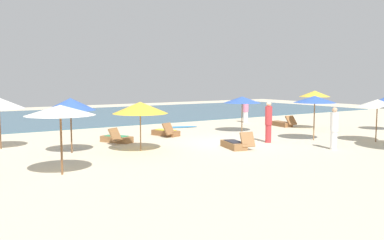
% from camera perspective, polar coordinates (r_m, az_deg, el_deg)
% --- Properties ---
extents(ground_plane, '(60.00, 60.00, 0.00)m').
position_cam_1_polar(ground_plane, '(18.81, 5.26, -3.25)').
color(ground_plane, beige).
extents(ocean_water, '(48.00, 16.00, 0.06)m').
position_cam_1_polar(ocean_water, '(33.71, -13.06, 0.65)').
color(ocean_water, '#3D6075').
rests_on(ocean_water, ground_plane).
extents(umbrella_0, '(2.06, 2.06, 1.96)m').
position_cam_1_polar(umbrella_0, '(22.90, 6.97, 2.80)').
color(umbrella_0, olive).
rests_on(umbrella_0, ground_plane).
extents(umbrella_1, '(1.97, 1.97, 2.18)m').
position_cam_1_polar(umbrella_1, '(16.83, -16.49, 2.11)').
color(umbrella_1, brown).
rests_on(umbrella_1, ground_plane).
extents(umbrella_3, '(1.99, 1.99, 2.13)m').
position_cam_1_polar(umbrella_3, '(20.45, 16.64, 2.76)').
color(umbrella_3, olive).
rests_on(umbrella_3, ground_plane).
extents(umbrella_4, '(2.10, 2.10, 2.14)m').
position_cam_1_polar(umbrella_4, '(13.05, -17.78, 1.29)').
color(umbrella_4, brown).
rests_on(umbrella_4, ground_plane).
extents(umbrella_5, '(1.76, 1.76, 2.24)m').
position_cam_1_polar(umbrella_5, '(24.96, 16.65, 3.50)').
color(umbrella_5, brown).
rests_on(umbrella_5, ground_plane).
extents(umbrella_6, '(2.24, 2.24, 2.01)m').
position_cam_1_polar(umbrella_6, '(16.70, -7.18, 1.70)').
color(umbrella_6, brown).
rests_on(umbrella_6, ground_plane).
extents(umbrella_7, '(1.94, 1.94, 1.99)m').
position_cam_1_polar(umbrella_7, '(20.83, 24.30, 2.12)').
color(umbrella_7, brown).
rests_on(umbrella_7, ground_plane).
extents(lounger_0, '(1.29, 1.71, 0.74)m').
position_cam_1_polar(lounger_0, '(19.31, -10.41, -2.56)').
color(lounger_0, olive).
rests_on(lounger_0, ground_plane).
extents(lounger_2, '(1.07, 1.75, 0.73)m').
position_cam_1_polar(lounger_2, '(21.24, -3.63, -1.73)').
color(lounger_2, brown).
rests_on(lounger_2, ground_plane).
extents(lounger_3, '(0.83, 1.76, 0.69)m').
position_cam_1_polar(lounger_3, '(26.07, 12.41, -0.48)').
color(lounger_3, brown).
rests_on(lounger_3, ground_plane).
extents(lounger_4, '(0.99, 1.73, 0.75)m').
position_cam_1_polar(lounger_4, '(17.46, 5.96, -3.37)').
color(lounger_4, olive).
rests_on(lounger_4, ground_plane).
extents(person_0, '(0.44, 0.44, 1.90)m').
position_cam_1_polar(person_0, '(19.19, 10.56, -0.21)').
color(person_0, '#BF3338').
rests_on(person_0, ground_plane).
extents(person_1, '(0.44, 0.44, 1.76)m').
position_cam_1_polar(person_1, '(18.01, 19.08, -1.07)').
color(person_1, white).
rests_on(person_1, ground_plane).
extents(person_2, '(0.53, 0.53, 1.66)m').
position_cam_1_polar(person_2, '(27.78, 7.44, 1.33)').
color(person_2, white).
rests_on(person_2, ground_plane).
extents(surfboard, '(2.16, 1.10, 0.07)m').
position_cam_1_polar(surfboard, '(24.84, -1.56, -0.96)').
color(surfboard, '#338CCC').
rests_on(surfboard, ground_plane).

